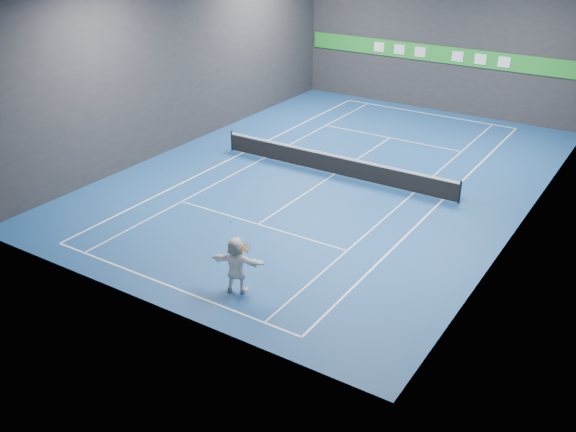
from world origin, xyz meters
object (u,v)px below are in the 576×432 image
Objects in this scene: tennis_net at (335,164)px; tennis_racket at (246,248)px; tennis_ball at (230,222)px; player at (236,265)px.

tennis_racket reaches higher than tennis_net.
tennis_net is (-1.98, 10.69, -1.92)m from tennis_ball.
tennis_ball is at bearing 171.25° from tennis_racket.
tennis_racket is at bearing 169.40° from player.
player is 3.56× the size of tennis_racket.
tennis_ball is at bearing -44.97° from player.
tennis_racket is (0.68, -0.10, -0.75)m from tennis_ball.
player is at bearing -27.22° from tennis_ball.
tennis_racket is at bearing -8.75° from tennis_ball.
player is 0.80m from tennis_racket.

